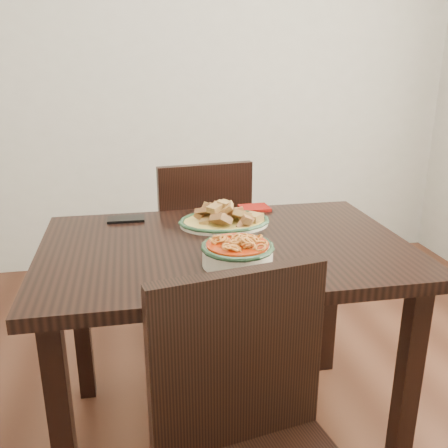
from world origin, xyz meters
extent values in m
plane|color=#381C11|center=(0.00, 0.00, 0.00)|extent=(3.50, 3.50, 0.00)
cube|color=beige|center=(0.00, 1.75, 1.30)|extent=(3.50, 0.10, 2.60)
cube|color=black|center=(-0.05, 0.07, 0.73)|extent=(1.19, 0.79, 0.04)
cube|color=black|center=(-0.57, -0.25, 0.35)|extent=(0.06, 0.06, 0.71)
cube|color=black|center=(0.46, -0.25, 0.35)|extent=(0.06, 0.06, 0.71)
cube|color=black|center=(-0.57, 0.39, 0.35)|extent=(0.06, 0.06, 0.71)
cube|color=black|center=(0.46, 0.39, 0.35)|extent=(0.06, 0.06, 0.71)
cube|color=black|center=(-0.05, 0.85, 0.43)|extent=(0.47, 0.47, 0.04)
cube|color=black|center=(0.10, 1.04, 0.21)|extent=(0.04, 0.04, 0.41)
cube|color=black|center=(-0.24, 0.99, 0.21)|extent=(0.04, 0.04, 0.41)
cube|color=black|center=(0.14, 0.70, 0.21)|extent=(0.04, 0.04, 0.41)
cube|color=black|center=(-0.20, 0.66, 0.21)|extent=(0.04, 0.04, 0.41)
cube|color=black|center=(-0.03, 0.66, 0.67)|extent=(0.42, 0.09, 0.44)
cube|color=black|center=(-0.13, -0.46, 0.67)|extent=(0.42, 0.12, 0.44)
ellipsoid|color=beige|center=(-0.02, 0.26, 0.76)|extent=(0.32, 0.24, 0.02)
ellipsoid|color=gold|center=(-0.02, 0.26, 0.76)|extent=(0.31, 0.23, 0.01)
torus|color=#1B3D22|center=(-0.02, 0.26, 0.77)|extent=(0.25, 0.25, 0.01)
cylinder|color=beige|center=(-0.05, -0.11, 0.78)|extent=(0.21, 0.21, 0.06)
torus|color=#17331C|center=(-0.05, -0.11, 0.81)|extent=(0.22, 0.22, 0.02)
cylinder|color=#972407|center=(-0.05, -0.11, 0.81)|extent=(0.18, 0.18, 0.01)
cube|color=black|center=(-0.37, 0.38, 0.76)|extent=(0.14, 0.07, 0.01)
cube|color=maroon|center=(0.13, 0.42, 0.76)|extent=(0.12, 0.10, 0.01)
camera|label=1|loc=(-0.34, -1.42, 1.33)|focal=40.00mm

